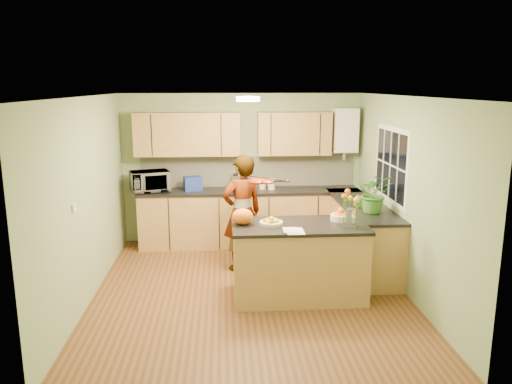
{
  "coord_description": "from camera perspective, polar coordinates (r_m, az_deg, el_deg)",
  "views": [
    {
      "loc": [
        -0.33,
        -6.09,
        2.64
      ],
      "look_at": [
        0.11,
        0.5,
        1.21
      ],
      "focal_mm": 35.0,
      "sensor_mm": 36.0,
      "label": 1
    }
  ],
  "objects": [
    {
      "name": "violinist",
      "position": [
        7.14,
        -1.59,
        -2.4
      ],
      "size": [
        0.72,
        0.62,
        1.68
      ],
      "primitive_type": "imported",
      "rotation": [
        0.0,
        0.0,
        3.56
      ],
      "color": "tan",
      "rests_on": "floor"
    },
    {
      "name": "orange_bag",
      "position": [
        6.14,
        -1.55,
        -2.82
      ],
      "size": [
        0.33,
        0.31,
        0.2
      ],
      "primitive_type": "ellipsoid",
      "rotation": [
        0.0,
        0.0,
        -0.41
      ],
      "color": "orange",
      "rests_on": "peninsula_island"
    },
    {
      "name": "wall_front",
      "position": [
        4.1,
        1.02,
        -7.65
      ],
      "size": [
        4.0,
        0.02,
        2.5
      ],
      "primitive_type": "cube",
      "color": "#8FAA79",
      "rests_on": "floor"
    },
    {
      "name": "window_right",
      "position": [
        7.17,
        15.13,
        3.02
      ],
      "size": [
        0.01,
        1.3,
        1.05
      ],
      "color": "white",
      "rests_on": "wall_right"
    },
    {
      "name": "jar_cream",
      "position": [
        8.28,
        0.73,
        0.92
      ],
      "size": [
        0.12,
        0.12,
        0.16
      ],
      "primitive_type": "cylinder",
      "rotation": [
        0.0,
        0.0,
        -0.19
      ],
      "color": "beige",
      "rests_on": "back_counter"
    },
    {
      "name": "right_counter",
      "position": [
        7.55,
        11.95,
        -4.78
      ],
      "size": [
        0.62,
        2.24,
        0.94
      ],
      "color": "#AC8745",
      "rests_on": "floor"
    },
    {
      "name": "boiler",
      "position": [
        8.46,
        10.11,
        6.97
      ],
      "size": [
        0.4,
        0.3,
        0.86
      ],
      "color": "white",
      "rests_on": "wall_back"
    },
    {
      "name": "back_counter",
      "position": [
        8.34,
        -0.77,
        -2.89
      ],
      "size": [
        3.64,
        0.62,
        0.94
      ],
      "color": "#AC8745",
      "rests_on": "floor"
    },
    {
      "name": "flower_vase",
      "position": [
        6.05,
        10.93,
        -0.93
      ],
      "size": [
        0.28,
        0.28,
        0.51
      ],
      "rotation": [
        0.0,
        0.0,
        0.02
      ],
      "color": "silver",
      "rests_on": "peninsula_island"
    },
    {
      "name": "ceiling",
      "position": [
        6.1,
        -0.76,
        10.88
      ],
      "size": [
        4.0,
        4.5,
        0.02
      ],
      "primitive_type": "cube",
      "color": "white",
      "rests_on": "wall_back"
    },
    {
      "name": "wall_right",
      "position": [
        6.67,
        16.7,
        -0.36
      ],
      "size": [
        0.02,
        4.5,
        2.5
      ],
      "primitive_type": "cube",
      "color": "#8FAA79",
      "rests_on": "floor"
    },
    {
      "name": "light_switch",
      "position": [
        5.89,
        -20.08,
        -1.72
      ],
      "size": [
        0.02,
        0.09,
        0.09
      ],
      "primitive_type": "cube",
      "color": "white",
      "rests_on": "wall_left"
    },
    {
      "name": "wall_back",
      "position": [
        8.46,
        -1.57,
        2.73
      ],
      "size": [
        4.0,
        0.02,
        2.5
      ],
      "primitive_type": "cube",
      "color": "#8FAA79",
      "rests_on": "floor"
    },
    {
      "name": "blue_box",
      "position": [
        8.21,
        -7.24,
        0.96
      ],
      "size": [
        0.33,
        0.27,
        0.23
      ],
      "primitive_type": "cube",
      "rotation": [
        0.0,
        0.0,
        0.25
      ],
      "color": "navy",
      "rests_on": "back_counter"
    },
    {
      "name": "ceiling_lamp",
      "position": [
        6.4,
        -0.91,
        10.59
      ],
      "size": [
        0.3,
        0.3,
        0.07
      ],
      "color": "#FFEABF",
      "rests_on": "ceiling"
    },
    {
      "name": "orange_bowl",
      "position": [
        6.42,
        9.65,
        -2.65
      ],
      "size": [
        0.26,
        0.26,
        0.15
      ],
      "color": "beige",
      "rests_on": "peninsula_island"
    },
    {
      "name": "peninsula_island",
      "position": [
        6.33,
        4.9,
        -7.83
      ],
      "size": [
        1.66,
        0.85,
        0.95
      ],
      "color": "#AC8745",
      "rests_on": "floor"
    },
    {
      "name": "fruit_dish",
      "position": [
        6.13,
        1.75,
        -3.4
      ],
      "size": [
        0.28,
        0.28,
        0.1
      ],
      "color": "beige",
      "rests_on": "peninsula_island"
    },
    {
      "name": "papers",
      "position": [
        5.88,
        4.46,
        -4.46
      ],
      "size": [
        0.21,
        0.28,
        0.01
      ],
      "primitive_type": "cube",
      "color": "white",
      "rests_on": "peninsula_island"
    },
    {
      "name": "upper_cabinets",
      "position": [
        8.21,
        -2.78,
        6.66
      ],
      "size": [
        3.2,
        0.34,
        0.7
      ],
      "color": "#AC8745",
      "rests_on": "wall_back"
    },
    {
      "name": "microwave",
      "position": [
        8.25,
        -12.04,
        1.21
      ],
      "size": [
        0.7,
        0.58,
        0.33
      ],
      "primitive_type": "imported",
      "rotation": [
        0.0,
        0.0,
        0.33
      ],
      "color": "white",
      "rests_on": "back_counter"
    },
    {
      "name": "wall_left",
      "position": [
        6.46,
        -18.73,
        -0.88
      ],
      "size": [
        0.02,
        4.5,
        2.5
      ],
      "primitive_type": "cube",
      "color": "#8FAA79",
      "rests_on": "floor"
    },
    {
      "name": "jar_white",
      "position": [
        8.23,
        1.79,
        0.91
      ],
      "size": [
        0.13,
        0.13,
        0.18
      ],
      "primitive_type": "cylinder",
      "rotation": [
        0.0,
        0.0,
        0.16
      ],
      "color": "white",
      "rests_on": "back_counter"
    },
    {
      "name": "violin",
      "position": [
        6.82,
        0.14,
        1.26
      ],
      "size": [
        0.69,
        0.6,
        0.17
      ],
      "primitive_type": null,
      "rotation": [
        0.17,
        0.0,
        -0.61
      ],
      "color": "#4D1604",
      "rests_on": "violinist"
    },
    {
      "name": "kettle",
      "position": [
        8.22,
        -2.35,
        1.17
      ],
      "size": [
        0.17,
        0.17,
        0.32
      ],
      "rotation": [
        0.0,
        0.0,
        0.16
      ],
      "color": "#B3B3B8",
      "rests_on": "back_counter"
    },
    {
      "name": "floor",
      "position": [
        6.65,
        -0.7,
        -11.22
      ],
      "size": [
        4.5,
        4.5,
        0.0
      ],
      "primitive_type": "plane",
      "color": "#543418",
      "rests_on": "ground"
    },
    {
      "name": "potted_plant",
      "position": [
        6.88,
        13.39,
        -0.15
      ],
      "size": [
        0.55,
        0.5,
        0.54
      ],
      "primitive_type": "imported",
      "rotation": [
        0.0,
        0.0,
        -0.18
      ],
      "color": "#3B7A28",
      "rests_on": "right_counter"
    },
    {
      "name": "splashback",
      "position": [
        8.46,
        -0.89,
        2.39
      ],
      "size": [
        3.6,
        0.02,
        0.52
      ],
      "primitive_type": "cube",
      "color": "beige",
      "rests_on": "back_counter"
    }
  ]
}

